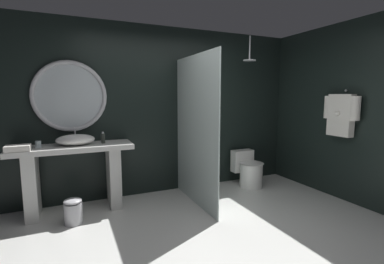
# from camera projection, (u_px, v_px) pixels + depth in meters

# --- Properties ---
(ground_plane) EXTENTS (5.76, 5.76, 0.00)m
(ground_plane) POSITION_uv_depth(u_px,v_px,m) (221.00, 246.00, 2.84)
(ground_plane) COLOR silver
(back_wall_panel) EXTENTS (4.80, 0.10, 2.60)m
(back_wall_panel) POSITION_uv_depth(u_px,v_px,m) (163.00, 111.00, 4.39)
(back_wall_panel) COLOR black
(back_wall_panel) RESTS_ON ground_plane
(side_wall_right) EXTENTS (0.10, 2.47, 2.60)m
(side_wall_right) POSITION_uv_depth(u_px,v_px,m) (329.00, 111.00, 4.30)
(side_wall_right) COLOR black
(side_wall_right) RESTS_ON ground_plane
(vanity_counter) EXTENTS (1.51, 0.51, 0.90)m
(vanity_counter) POSITION_uv_depth(u_px,v_px,m) (74.00, 170.00, 3.65)
(vanity_counter) COLOR silver
(vanity_counter) RESTS_ON ground_plane
(vessel_sink) EXTENTS (0.48, 0.40, 0.20)m
(vessel_sink) POSITION_uv_depth(u_px,v_px,m) (75.00, 140.00, 3.63)
(vessel_sink) COLOR white
(vessel_sink) RESTS_ON vanity_counter
(tumbler_cup) EXTENTS (0.07, 0.07, 0.09)m
(tumbler_cup) POSITION_uv_depth(u_px,v_px,m) (38.00, 144.00, 3.43)
(tumbler_cup) COLOR silver
(tumbler_cup) RESTS_ON vanity_counter
(soap_dispenser) EXTENTS (0.05, 0.05, 0.16)m
(soap_dispenser) POSITION_uv_depth(u_px,v_px,m) (103.00, 138.00, 3.75)
(soap_dispenser) COLOR #282D28
(soap_dispenser) RESTS_ON vanity_counter
(round_wall_mirror) EXTENTS (0.97, 0.06, 0.97)m
(round_wall_mirror) POSITION_uv_depth(u_px,v_px,m) (70.00, 96.00, 3.73)
(round_wall_mirror) COLOR #B7B7BC
(shower_glass_panel) EXTENTS (0.02, 1.35, 2.10)m
(shower_glass_panel) POSITION_uv_depth(u_px,v_px,m) (195.00, 131.00, 3.86)
(shower_glass_panel) COLOR silver
(shower_glass_panel) RESTS_ON ground_plane
(rain_shower_head) EXTENTS (0.21, 0.21, 0.40)m
(rain_shower_head) POSITION_uv_depth(u_px,v_px,m) (249.00, 58.00, 4.47)
(rain_shower_head) COLOR #B7B7BC
(hanging_bathrobe) EXTENTS (0.20, 0.55, 0.67)m
(hanging_bathrobe) POSITION_uv_depth(u_px,v_px,m) (341.00, 113.00, 3.95)
(hanging_bathrobe) COLOR #B7B7BC
(toilet) EXTENTS (0.40, 0.58, 0.59)m
(toilet) POSITION_uv_depth(u_px,v_px,m) (249.00, 170.00, 4.72)
(toilet) COLOR white
(toilet) RESTS_ON ground_plane
(waste_bin) EXTENTS (0.21, 0.21, 0.32)m
(waste_bin) POSITION_uv_depth(u_px,v_px,m) (73.00, 211.00, 3.32)
(waste_bin) COLOR #B7B7BC
(waste_bin) RESTS_ON ground_plane
(folded_hand_towel) EXTENTS (0.26, 0.19, 0.07)m
(folded_hand_towel) POSITION_uv_depth(u_px,v_px,m) (18.00, 148.00, 3.22)
(folded_hand_towel) COLOR silver
(folded_hand_towel) RESTS_ON vanity_counter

